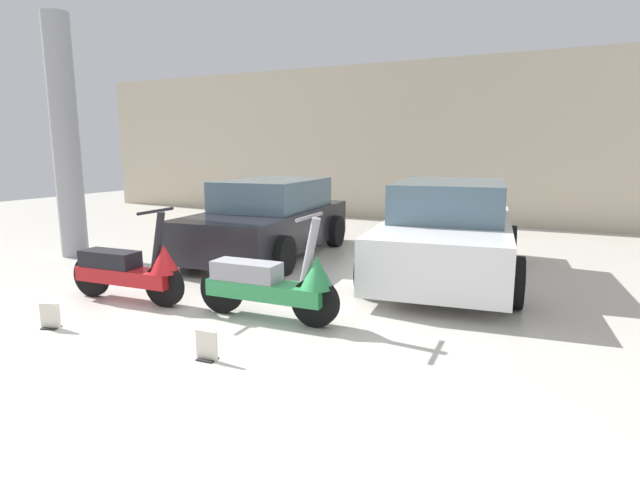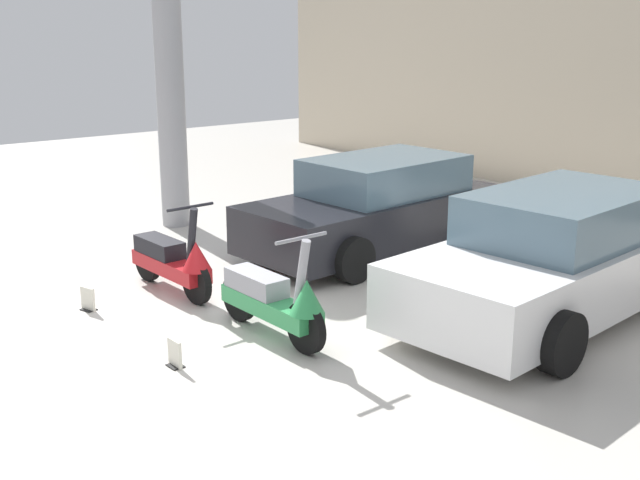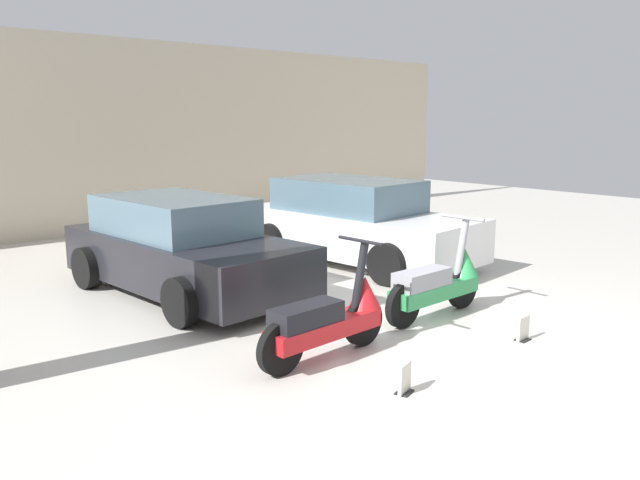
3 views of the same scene
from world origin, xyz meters
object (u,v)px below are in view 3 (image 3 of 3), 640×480
(car_rear_center, at_px, (356,223))
(placard_near_left_scooter, at_px, (405,380))
(scooter_front_right, at_px, (439,282))
(placard_near_right_scooter, at_px, (523,330))
(scooter_front_left, at_px, (330,318))
(car_rear_left, at_px, (182,247))

(car_rear_center, distance_m, placard_near_left_scooter, 5.01)
(scooter_front_right, xyz_separation_m, car_rear_center, (1.26, 2.70, 0.23))
(placard_near_right_scooter, bearing_deg, scooter_front_right, 90.68)
(scooter_front_right, bearing_deg, placard_near_left_scooter, -150.17)
(scooter_front_left, height_order, car_rear_center, car_rear_center)
(scooter_front_left, height_order, placard_near_left_scooter, scooter_front_left)
(scooter_front_left, relative_size, placard_near_right_scooter, 6.13)
(placard_near_left_scooter, bearing_deg, car_rear_left, 88.38)
(car_rear_left, height_order, car_rear_center, car_rear_center)
(scooter_front_left, distance_m, placard_near_right_scooter, 2.09)
(placard_near_left_scooter, bearing_deg, scooter_front_left, 86.77)
(scooter_front_left, xyz_separation_m, car_rear_center, (3.08, 2.86, 0.24))
(car_rear_left, relative_size, car_rear_center, 0.95)
(scooter_front_right, xyz_separation_m, placard_near_right_scooter, (0.01, -1.11, -0.29))
(scooter_front_left, height_order, car_rear_left, car_rear_left)
(scooter_front_left, bearing_deg, car_rear_left, 85.63)
(scooter_front_right, relative_size, car_rear_center, 0.40)
(car_rear_left, xyz_separation_m, placard_near_right_scooter, (1.78, -3.98, -0.49))
(scooter_front_right, height_order, placard_near_right_scooter, scooter_front_right)
(scooter_front_right, distance_m, placard_near_left_scooter, 2.24)
(car_rear_center, bearing_deg, car_rear_left, -99.51)
(scooter_front_left, height_order, placard_near_right_scooter, scooter_front_left)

